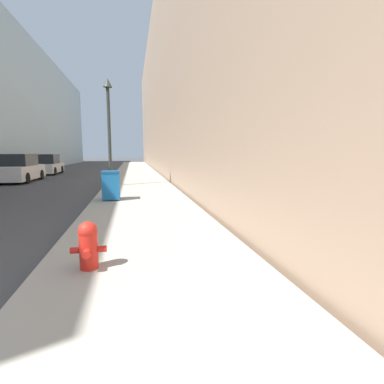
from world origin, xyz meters
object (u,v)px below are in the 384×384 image
(trash_bin, at_px, (111,185))
(parked_sedan_far, at_px, (46,165))
(parked_sedan_near, at_px, (19,169))
(fire_hydrant, at_px, (88,244))
(lamppost, at_px, (109,123))

(trash_bin, height_order, parked_sedan_far, parked_sedan_far)
(trash_bin, relative_size, parked_sedan_near, 0.22)
(fire_hydrant, height_order, parked_sedan_far, parked_sedan_far)
(fire_hydrant, height_order, trash_bin, trash_bin)
(lamppost, bearing_deg, trash_bin, -85.99)
(fire_hydrant, bearing_deg, parked_sedan_far, 105.94)
(fire_hydrant, bearing_deg, parked_sedan_near, 111.55)
(fire_hydrant, height_order, lamppost, lamppost)
(parked_sedan_near, distance_m, parked_sedan_far, 6.28)
(fire_hydrant, height_order, parked_sedan_near, parked_sedan_near)
(lamppost, relative_size, parked_sedan_far, 1.29)
(fire_hydrant, relative_size, trash_bin, 0.68)
(trash_bin, distance_m, parked_sedan_far, 16.82)
(trash_bin, distance_m, parked_sedan_near, 11.17)
(parked_sedan_far, bearing_deg, trash_bin, -68.47)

